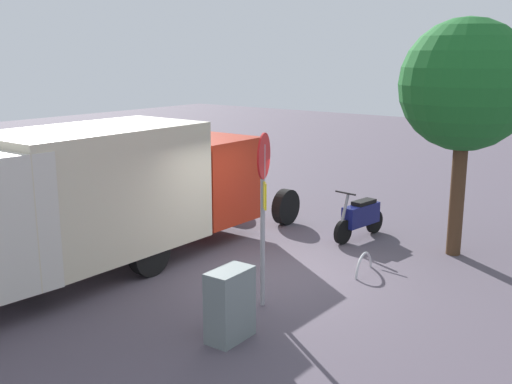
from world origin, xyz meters
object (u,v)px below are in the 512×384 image
(box_truck_near, at_px, (136,185))
(street_tree, at_px, (465,86))
(bike_rack_hoop, at_px, (363,273))
(motorcycle, at_px, (360,216))
(stop_sign, at_px, (263,193))
(utility_cabinet, at_px, (230,305))

(box_truck_near, relative_size, street_tree, 1.52)
(bike_rack_hoop, bearing_deg, motorcycle, -149.90)
(stop_sign, relative_size, utility_cabinet, 2.70)
(box_truck_near, xyz_separation_m, bike_rack_hoop, (-2.10, 4.19, -1.59))
(motorcycle, bearing_deg, street_tree, 102.22)
(box_truck_near, distance_m, bike_rack_hoop, 4.95)
(motorcycle, height_order, bike_rack_hoop, motorcycle)
(stop_sign, xyz_separation_m, bike_rack_hoop, (-2.47, 0.62, -1.98))
(utility_cabinet, bearing_deg, stop_sign, -164.20)
(motorcycle, relative_size, utility_cabinet, 1.64)
(box_truck_near, height_order, street_tree, street_tree)
(motorcycle, xyz_separation_m, street_tree, (-0.19, 2.16, 3.06))
(motorcycle, height_order, stop_sign, stop_sign)
(box_truck_near, bearing_deg, motorcycle, -36.02)
(box_truck_near, relative_size, motorcycle, 4.17)
(box_truck_near, height_order, motorcycle, box_truck_near)
(street_tree, height_order, utility_cabinet, street_tree)
(box_truck_near, relative_size, stop_sign, 2.53)
(stop_sign, bearing_deg, motorcycle, -172.82)
(motorcycle, relative_size, bike_rack_hoop, 2.13)
(street_tree, bearing_deg, motorcycle, -85.06)
(street_tree, xyz_separation_m, utility_cabinet, (6.02, -1.22, -3.03))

